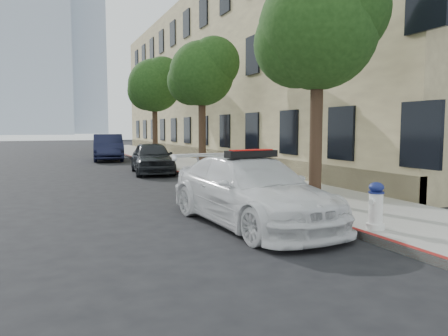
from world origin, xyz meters
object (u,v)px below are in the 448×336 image
traffic_cone (256,174)px  police_car (251,190)px  parked_car_far (108,147)px  parked_car_mid (152,158)px  fire_hydrant (376,206)px

traffic_cone → police_car: bearing=-118.1°
parked_car_far → traffic_cone: 14.96m
police_car → parked_car_far: bearing=86.0°
traffic_cone → parked_car_mid: bearing=105.7°
fire_hydrant → traffic_cone: fire_hydrant is taller
police_car → parked_car_mid: size_ratio=1.22×
parked_car_mid → parked_car_far: (-0.68, 8.42, 0.10)m
parked_car_mid → traffic_cone: (1.78, -6.34, -0.15)m
parked_car_mid → fire_hydrant: parked_car_mid is taller
fire_hydrant → parked_car_mid: bearing=76.1°
parked_car_far → traffic_cone: size_ratio=6.03×
parked_car_mid → fire_hydrant: size_ratio=4.72×
police_car → parked_car_mid: police_car is taller
fire_hydrant → traffic_cone: size_ratio=1.08×
police_car → parked_car_far: size_ratio=1.03×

